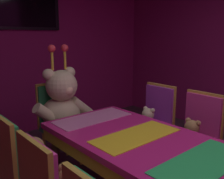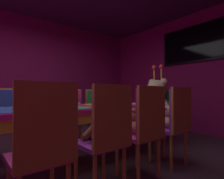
% 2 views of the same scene
% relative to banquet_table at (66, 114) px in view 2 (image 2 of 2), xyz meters
% --- Properties ---
extents(ground_plane, '(7.90, 7.90, 0.00)m').
position_rel_banquet_table_xyz_m(ground_plane, '(0.00, 0.00, -0.66)').
color(ground_plane, '#3F2D38').
extents(wall_back, '(5.20, 0.12, 2.80)m').
position_rel_banquet_table_xyz_m(wall_back, '(0.00, 3.20, 0.74)').
color(wall_back, '#8C1959').
rests_on(wall_back, ground_plane).
extents(wall_left, '(0.12, 6.40, 2.80)m').
position_rel_banquet_table_xyz_m(wall_left, '(-2.60, 0.00, 0.74)').
color(wall_left, '#8C1959').
rests_on(wall_left, ground_plane).
extents(banquet_table, '(0.90, 2.80, 0.75)m').
position_rel_banquet_table_xyz_m(banquet_table, '(0.00, 0.00, 0.00)').
color(banquet_table, '#C61E72').
rests_on(banquet_table, ground_plane).
extents(chair_left_1, '(0.42, 0.41, 0.98)m').
position_rel_banquet_table_xyz_m(chair_left_1, '(-0.83, -0.53, -0.06)').
color(chair_left_1, '#2D47B2').
rests_on(chair_left_1, ground_plane).
extents(teddy_left_1, '(0.22, 0.29, 0.27)m').
position_rel_banquet_table_xyz_m(teddy_left_1, '(-0.69, -0.53, -0.08)').
color(teddy_left_1, tan).
rests_on(teddy_left_1, chair_left_1).
extents(chair_left_2, '(0.42, 0.41, 0.98)m').
position_rel_banquet_table_xyz_m(chair_left_2, '(-0.83, -0.03, -0.06)').
color(chair_left_2, '#268C4C').
rests_on(chair_left_2, ground_plane).
extents(teddy_left_2, '(0.24, 0.31, 0.29)m').
position_rel_banquet_table_xyz_m(teddy_left_2, '(-0.68, -0.03, -0.07)').
color(teddy_left_2, '#9E7247').
rests_on(teddy_left_2, chair_left_2).
extents(chair_left_3, '(0.42, 0.41, 0.98)m').
position_rel_banquet_table_xyz_m(chair_left_3, '(-0.83, 0.50, -0.06)').
color(chair_left_3, '#CC338C').
rests_on(chair_left_3, ground_plane).
extents(teddy_left_3, '(0.24, 0.31, 0.29)m').
position_rel_banquet_table_xyz_m(teddy_left_3, '(-0.69, 0.50, -0.07)').
color(teddy_left_3, olive).
rests_on(teddy_left_3, chair_left_3).
extents(chair_left_4, '(0.42, 0.41, 0.98)m').
position_rel_banquet_table_xyz_m(chair_left_4, '(-0.83, 1.02, -0.06)').
color(chair_left_4, '#268C4C').
rests_on(chair_left_4, ground_plane).
extents(teddy_left_4, '(0.27, 0.35, 0.33)m').
position_rel_banquet_table_xyz_m(teddy_left_4, '(-0.68, 1.02, -0.06)').
color(teddy_left_4, '#9E7247').
rests_on(teddy_left_4, chair_left_4).
extents(chair_right_1, '(0.42, 0.41, 0.98)m').
position_rel_banquet_table_xyz_m(chair_right_1, '(0.84, -0.55, -0.06)').
color(chair_right_1, '#CC338C').
rests_on(chair_right_1, ground_plane).
extents(teddy_right_1, '(0.23, 0.30, 0.28)m').
position_rel_banquet_table_xyz_m(teddy_right_1, '(0.70, -0.55, -0.08)').
color(teddy_right_1, brown).
rests_on(teddy_right_1, chair_right_1).
extents(chair_right_2, '(0.42, 0.41, 0.98)m').
position_rel_banquet_table_xyz_m(chair_right_2, '(0.82, 0.01, -0.06)').
color(chair_right_2, purple).
rests_on(chair_right_2, ground_plane).
extents(teddy_right_2, '(0.25, 0.32, 0.30)m').
position_rel_banquet_table_xyz_m(teddy_right_2, '(0.67, 0.01, -0.07)').
color(teddy_right_2, brown).
rests_on(teddy_right_2, chair_right_2).
extents(chair_right_3, '(0.42, 0.41, 0.98)m').
position_rel_banquet_table_xyz_m(chair_right_3, '(0.83, 0.51, -0.06)').
color(chair_right_3, '#CC338C').
rests_on(chair_right_3, ground_plane).
extents(teddy_right_3, '(0.24, 0.31, 0.29)m').
position_rel_banquet_table_xyz_m(teddy_right_3, '(0.68, 0.51, -0.07)').
color(teddy_right_3, '#9E7247').
rests_on(teddy_right_3, chair_right_3).
extents(chair_right_4, '(0.42, 0.41, 0.98)m').
position_rel_banquet_table_xyz_m(chair_right_4, '(0.83, 1.08, -0.06)').
color(chair_right_4, purple).
rests_on(chair_right_4, ground_plane).
extents(teddy_right_4, '(0.23, 0.30, 0.29)m').
position_rel_banquet_table_xyz_m(teddy_right_4, '(0.69, 1.08, -0.07)').
color(teddy_right_4, beige).
rests_on(teddy_right_4, chair_right_4).
extents(throne_chair, '(0.41, 0.42, 0.98)m').
position_rel_banquet_table_xyz_m(throne_chair, '(0.00, 1.94, -0.06)').
color(throne_chair, '#268C4C').
rests_on(throne_chair, ground_plane).
extents(king_teddy_bear, '(0.77, 0.59, 0.98)m').
position_rel_banquet_table_xyz_m(king_teddy_bear, '(0.00, 1.77, 0.12)').
color(king_teddy_bear, beige).
rests_on(king_teddy_bear, throne_chair).
extents(wall_tv, '(1.48, 0.06, 0.86)m').
position_rel_banquet_table_xyz_m(wall_tv, '(0.00, 3.11, 1.39)').
color(wall_tv, black).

